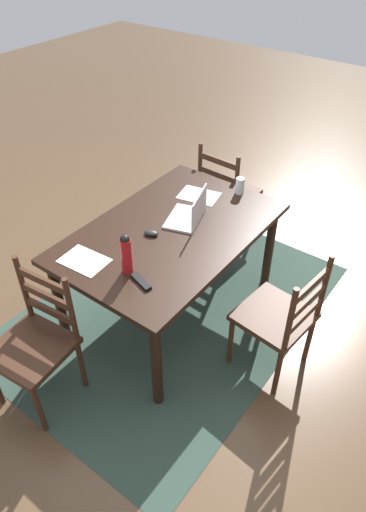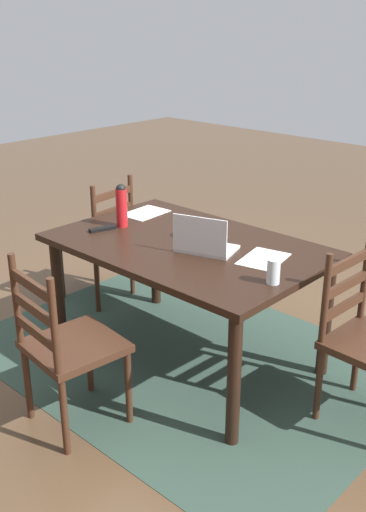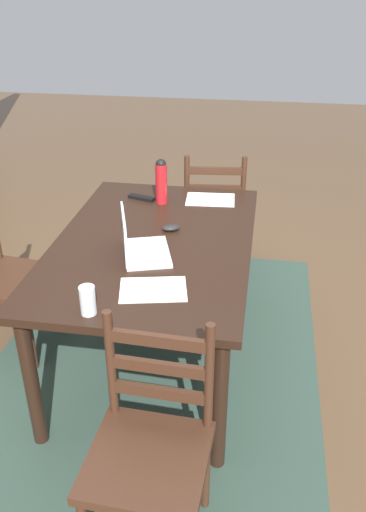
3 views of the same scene
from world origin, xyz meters
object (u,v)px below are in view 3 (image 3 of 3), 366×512
Objects in this scene: chair_left_near at (150,450)px; tv_remote at (141,198)px; chair_far_head at (6,277)px; laptop at (137,245)px; drinking_glass at (88,300)px; water_bottle at (161,180)px; chair_right_near at (214,214)px; computer_mouse at (171,228)px; dining_table at (154,255)px.

chair_left_near is 5.59× the size of tv_remote.
chair_far_head is 2.55× the size of laptop.
tv_remote is (1.23, 0.06, -0.05)m from drinking_glass.
chair_left_near is at bearing 30.22° from tv_remote.
laptop is at bearing -101.81° from chair_far_head.
water_bottle is (0.50, -0.83, 0.46)m from chair_far_head.
chair_right_near reaches higher than tv_remote.
tv_remote is at bearing 13.84° from chair_left_near.
computer_mouse is (0.12, -0.95, 0.33)m from chair_far_head.
computer_mouse is at bearing -13.34° from drinking_glass.
drinking_glass is (-1.20, 0.07, -0.08)m from water_bottle.
dining_table is at bearing 35.97° from tv_remote.
drinking_glass is at bearing -132.75° from chair_far_head.
drinking_glass reaches higher than computer_mouse.
dining_table is at bearing 169.00° from chair_right_near.
tv_remote reaches higher than dining_table.
chair_far_head is 0.93m from laptop.
dining_table is at bearing -90.30° from chair_far_head.
water_bottle is 2.75× the size of computer_mouse.
drinking_glass is at bearing 169.71° from dining_table.
chair_far_head reaches higher than computer_mouse.
computer_mouse is (-0.95, 0.14, 0.33)m from chair_right_near.
drinking_glass is at bearing 171.34° from laptop.
chair_far_head is at bearing 89.70° from dining_table.
chair_right_near reaches higher than computer_mouse.
laptop is at bearing 27.91° from tv_remote.
chair_left_near is at bearing -134.79° from chair_far_head.
water_bottle is 2.16× the size of drinking_glass.
chair_right_near is at bearing -29.28° from computer_mouse.
chair_left_near is 1.67m from water_bottle.
dining_table is 0.23m from laptop.
chair_left_near is 1.01m from laptop.
water_bottle is 0.41m from computer_mouse.
chair_left_near reaches higher than computer_mouse.
tv_remote is (-0.54, 0.40, 0.33)m from chair_right_near.
water_bottle is 1.62× the size of tv_remote.
tv_remote is (1.61, 0.40, 0.33)m from chair_left_near.
chair_far_head is (-1.07, 1.09, 0.00)m from chair_right_near.
computer_mouse is (-0.37, -0.13, -0.13)m from water_bottle.
laptop is (0.91, 0.25, 0.37)m from chair_left_near.
laptop is 0.32m from computer_mouse.
computer_mouse is (0.30, -0.12, -0.04)m from laptop.
chair_left_near is 3.46× the size of water_bottle.
laptop reaches higher than tv_remote.
chair_far_head reaches higher than drinking_glass.
computer_mouse is (0.13, -0.07, 0.11)m from dining_table.
chair_far_head reaches higher than tv_remote.
tv_remote is at bearing 19.58° from dining_table.
drinking_glass is (-1.77, 0.34, 0.38)m from chair_right_near.
computer_mouse is at bearing 171.59° from chair_right_near.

